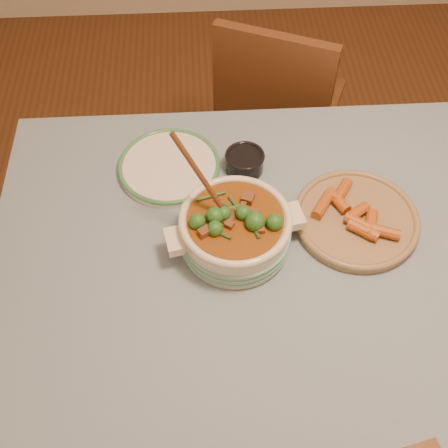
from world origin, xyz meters
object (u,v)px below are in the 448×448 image
condiment_bowl (245,161)px  fried_plate (357,218)px  white_plate (169,166)px  dining_table (316,273)px  stew_casserole (235,228)px  chair_far (277,107)px

condiment_bowl → fried_plate: condiment_bowl is taller
white_plate → condiment_bowl: 0.21m
condiment_bowl → fried_plate: bearing=-36.8°
dining_table → white_plate: 0.50m
stew_casserole → white_plate: size_ratio=1.21×
white_plate → fried_plate: size_ratio=0.72×
dining_table → fried_plate: size_ratio=4.18×
stew_casserole → chair_far: stew_casserole is taller
stew_casserole → white_plate: stew_casserole is taller
stew_casserole → white_plate: bearing=122.0°
fried_plate → white_plate: bearing=156.1°
fried_plate → chair_far: 0.79m
stew_casserole → chair_far: (0.22, 0.79, -0.32)m
white_plate → fried_plate: 0.53m
stew_casserole → chair_far: size_ratio=0.40×
white_plate → condiment_bowl: (0.21, -0.01, 0.02)m
condiment_bowl → white_plate: bearing=177.4°
white_plate → stew_casserole: bearing=-58.0°
stew_casserole → dining_table: bearing=-10.9°
dining_table → condiment_bowl: condiment_bowl is taller
condiment_bowl → chair_far: size_ratio=0.16×
dining_table → fried_plate: (0.11, 0.09, 0.11)m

